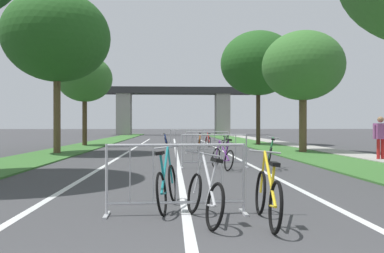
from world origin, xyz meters
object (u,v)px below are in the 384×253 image
at_px(tree_left_pine_far, 57,37).
at_px(bicycle_yellow_3, 268,196).
at_px(crowd_barrier_second, 214,151).
at_px(bicycle_purple_0, 222,157).
at_px(bicycle_red_2, 208,141).
at_px(bicycle_orange_6, 199,145).
at_px(pedestrian_strolling, 381,134).
at_px(tree_left_pine_near, 85,79).
at_px(crowd_barrier_nearest, 176,180).
at_px(crowd_barrier_fourth, 186,138).
at_px(bicycle_teal_4, 167,185).
at_px(bicycle_green_7, 270,156).
at_px(bicycle_blue_1, 166,141).
at_px(crowd_barrier_third, 207,143).
at_px(tree_right_oak_mid, 303,66).
at_px(tree_right_oak_near, 258,63).
at_px(bicycle_silver_5, 204,195).
at_px(bicycle_black_8, 224,145).

distance_m(tree_left_pine_far, bicycle_yellow_3, 15.53).
bearing_deg(crowd_barrier_second, bicycle_purple_0, -62.54).
height_order(bicycle_red_2, bicycle_orange_6, bicycle_orange_6).
xyz_separation_m(crowd_barrier_second, pedestrian_strolling, (6.41, 1.97, 0.49)).
distance_m(tree_left_pine_near, crowd_barrier_nearest, 20.88).
bearing_deg(crowd_barrier_fourth, pedestrian_strolling, -57.18).
distance_m(crowd_barrier_fourth, bicycle_teal_4, 18.42).
height_order(crowd_barrier_second, bicycle_purple_0, crowd_barrier_second).
xyz_separation_m(bicycle_orange_6, bicycle_green_7, (1.64, -7.08, 0.00)).
height_order(tree_left_pine_near, bicycle_blue_1, tree_left_pine_near).
bearing_deg(crowd_barrier_third, tree_right_oak_mid, 2.21).
bearing_deg(bicycle_purple_0, crowd_barrier_nearest, -117.99).
height_order(crowd_barrier_third, crowd_barrier_fourth, same).
height_order(tree_right_oak_near, crowd_barrier_nearest, tree_right_oak_near).
relative_size(crowd_barrier_fourth, bicycle_orange_6, 1.22).
bearing_deg(bicycle_orange_6, bicycle_silver_5, 88.10).
bearing_deg(bicycle_blue_1, tree_left_pine_near, -19.85).
height_order(tree_right_oak_mid, crowd_barrier_fourth, tree_right_oak_mid).
distance_m(tree_left_pine_far, bicycle_silver_5, 15.06).
xyz_separation_m(tree_right_oak_near, bicycle_silver_5, (-5.38, -20.60, -5.17)).
distance_m(crowd_barrier_second, bicycle_blue_1, 12.16).
bearing_deg(tree_right_oak_near, tree_left_pine_far, -145.57).
bearing_deg(bicycle_teal_4, bicycle_yellow_3, -27.77).
bearing_deg(bicycle_orange_6, bicycle_black_8, -177.40).
relative_size(tree_left_pine_near, bicycle_blue_1, 3.75).
distance_m(bicycle_yellow_3, pedestrian_strolling, 10.94).
height_order(tree_left_pine_near, bicycle_yellow_3, tree_left_pine_near).
distance_m(bicycle_teal_4, bicycle_orange_6, 12.57).
distance_m(tree_left_pine_far, bicycle_teal_4, 14.12).
bearing_deg(tree_right_oak_mid, tree_right_oak_near, 93.93).
bearing_deg(crowd_barrier_nearest, pedestrian_strolling, 47.11).
bearing_deg(crowd_barrier_third, bicycle_silver_5, -95.37).
height_order(tree_right_oak_near, crowd_barrier_second, tree_right_oak_near).
relative_size(crowd_barrier_nearest, bicycle_silver_5, 1.32).
bearing_deg(tree_right_oak_mid, bicycle_red_2, 125.71).
relative_size(bicycle_silver_5, pedestrian_strolling, 0.96).
distance_m(tree_right_oak_near, bicycle_silver_5, 21.91).
height_order(bicycle_red_2, bicycle_silver_5, bicycle_silver_5).
relative_size(tree_left_pine_near, bicycle_teal_4, 3.48).
xyz_separation_m(crowd_barrier_third, bicycle_black_8, (0.87, 0.40, -0.16)).
distance_m(crowd_barrier_nearest, bicycle_black_8, 13.19).
height_order(tree_right_oak_near, bicycle_silver_5, tree_right_oak_near).
distance_m(crowd_barrier_third, bicycle_blue_1, 6.11).
xyz_separation_m(tree_left_pine_far, crowd_barrier_third, (7.00, 0.02, -4.91)).
xyz_separation_m(crowd_barrier_fourth, bicycle_black_8, (1.63, -5.88, -0.16)).
bearing_deg(bicycle_black_8, tree_right_oak_mid, 171.41).
relative_size(crowd_barrier_nearest, bicycle_yellow_3, 1.25).
relative_size(bicycle_red_2, pedestrian_strolling, 1.03).
distance_m(tree_left_pine_near, bicycle_orange_6, 10.50).
height_order(tree_left_pine_near, bicycle_red_2, tree_left_pine_near).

